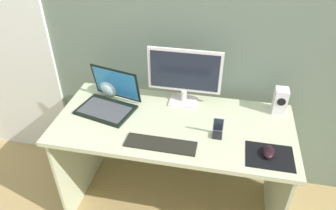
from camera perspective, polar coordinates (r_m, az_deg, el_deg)
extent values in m
plane|color=tan|center=(2.43, 0.82, -17.21)|extent=(8.00, 8.00, 0.00)
cube|color=slate|center=(2.01, 3.40, 15.40)|extent=(6.00, 0.04, 2.50)
cube|color=beige|center=(1.90, 1.00, -3.53)|extent=(1.43, 0.66, 0.03)
cube|color=beige|center=(2.34, -15.80, -8.53)|extent=(0.02, 0.62, 0.72)
cube|color=beige|center=(2.18, 19.14, -13.30)|extent=(0.02, 0.62, 0.72)
cube|color=white|center=(2.07, 2.84, 0.74)|extent=(0.18, 0.14, 0.01)
cylinder|color=white|center=(2.05, 2.88, 1.78)|extent=(0.04, 0.04, 0.08)
cube|color=white|center=(1.95, 3.03, 6.24)|extent=(0.46, 0.02, 0.29)
cube|color=#1E2333|center=(1.94, 2.99, 6.10)|extent=(0.43, 0.00, 0.25)
cube|color=white|center=(2.05, 19.68, 0.73)|extent=(0.08, 0.08, 0.17)
cylinder|color=black|center=(2.01, 19.90, 0.51)|extent=(0.05, 0.00, 0.05)
cube|color=black|center=(2.02, -11.22, -0.87)|extent=(0.38, 0.31, 0.02)
cube|color=#47474C|center=(2.01, -11.44, -0.83)|extent=(0.34, 0.25, 0.00)
cube|color=black|center=(2.05, -9.45, 3.91)|extent=(0.34, 0.12, 0.23)
cube|color=#338CD8|center=(2.05, -9.52, 3.87)|extent=(0.31, 0.11, 0.20)
sphere|color=silver|center=(2.15, -10.23, 3.61)|extent=(0.15, 0.15, 0.15)
cube|color=black|center=(1.74, -1.34, -7.13)|extent=(0.40, 0.11, 0.01)
cube|color=black|center=(1.76, 17.95, -8.83)|extent=(0.25, 0.20, 0.00)
ellipsoid|color=black|center=(1.75, 17.83, -8.15)|extent=(0.08, 0.11, 0.04)
cube|color=black|center=(1.81, 8.91, -5.43)|extent=(0.06, 0.05, 0.02)
cube|color=white|center=(1.78, 9.14, -3.47)|extent=(0.06, 0.04, 0.12)
cube|color=#1E2333|center=(1.77, 9.13, -3.54)|extent=(0.05, 0.03, 0.10)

